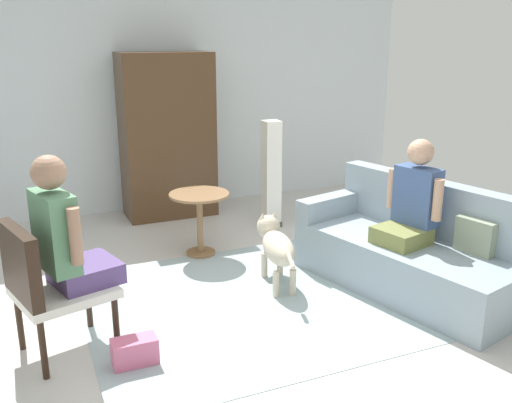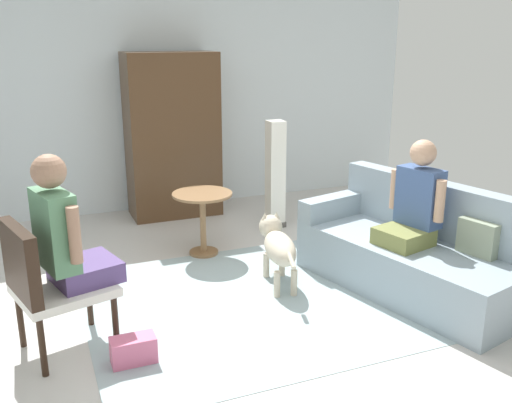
{
  "view_description": "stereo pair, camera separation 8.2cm",
  "coord_description": "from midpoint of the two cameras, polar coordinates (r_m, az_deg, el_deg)",
  "views": [
    {
      "loc": [
        -1.66,
        -3.9,
        2.12
      ],
      "look_at": [
        -0.11,
        -0.3,
        0.96
      ],
      "focal_mm": 39.82,
      "sensor_mm": 36.0,
      "label": 1
    },
    {
      "loc": [
        -1.58,
        -3.93,
        2.12
      ],
      "look_at": [
        -0.11,
        -0.3,
        0.96
      ],
      "focal_mm": 39.82,
      "sensor_mm": 36.0,
      "label": 2
    }
  ],
  "objects": [
    {
      "name": "round_end_table",
      "position": [
        5.59,
        -6.11,
        -0.93
      ],
      "size": [
        0.59,
        0.59,
        0.63
      ],
      "color": "olive",
      "rests_on": "ground"
    },
    {
      "name": "armchair",
      "position": [
        4.03,
        -21.06,
        -7.5
      ],
      "size": [
        0.73,
        0.7,
        0.96
      ],
      "color": "black",
      "rests_on": "ground"
    },
    {
      "name": "ground_plane",
      "position": [
        4.74,
        -0.74,
        -10.08
      ],
      "size": [
        7.28,
        7.28,
        0.0
      ],
      "primitive_type": "plane",
      "color": "beige"
    },
    {
      "name": "couch",
      "position": [
        5.06,
        14.69,
        -4.93
      ],
      "size": [
        1.28,
        2.1,
        0.91
      ],
      "color": "#8EA0AD",
      "rests_on": "ground"
    },
    {
      "name": "person_on_couch",
      "position": [
        4.87,
        14.99,
        -0.02
      ],
      "size": [
        0.53,
        0.52,
        0.86
      ],
      "color": "olive"
    },
    {
      "name": "armoire_cabinet",
      "position": [
        6.82,
        -9.24,
        6.52
      ],
      "size": [
        1.05,
        0.56,
        1.92
      ],
      "primitive_type": "cube",
      "color": "#4C331E",
      "rests_on": "ground"
    },
    {
      "name": "column_lamp",
      "position": [
        6.37,
        1.16,
        2.67
      ],
      "size": [
        0.2,
        0.2,
        1.21
      ],
      "color": "#4C4742",
      "rests_on": "ground"
    },
    {
      "name": "back_wall",
      "position": [
        7.16,
        -10.2,
        9.7
      ],
      "size": [
        6.66,
        0.12,
        2.6
      ],
      "primitive_type": "cube",
      "color": "silver",
      "rests_on": "ground"
    },
    {
      "name": "area_rug",
      "position": [
        4.78,
        0.1,
        -9.81
      ],
      "size": [
        2.85,
        2.32,
        0.01
      ],
      "primitive_type": "cube",
      "color": "#9EB2B7",
      "rests_on": "ground"
    },
    {
      "name": "handbag",
      "position": [
        3.99,
        -12.68,
        -14.49
      ],
      "size": [
        0.3,
        0.16,
        0.18
      ],
      "primitive_type": "cube",
      "color": "#D8668C",
      "rests_on": "ground"
    },
    {
      "name": "person_on_armchair",
      "position": [
        3.97,
        -19.29,
        -3.28
      ],
      "size": [
        0.57,
        0.57,
        0.91
      ],
      "color": "#58417A"
    },
    {
      "name": "dog",
      "position": [
        4.96,
        1.56,
        -4.35
      ],
      "size": [
        0.35,
        0.93,
        0.56
      ],
      "color": "beige",
      "rests_on": "ground"
    }
  ]
}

